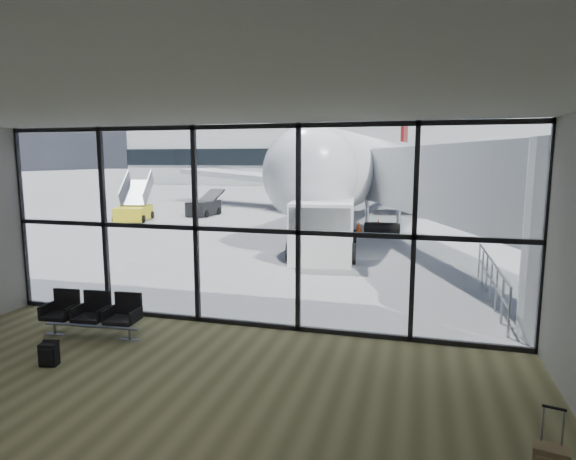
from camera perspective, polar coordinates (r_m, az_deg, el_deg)
The scene contains 21 objects.
ground at distance 50.14m, azimuth 11.06°, elevation 3.99°, with size 220.00×220.00×0.00m, color slate.
lounge_shell at distance 6.35m, azimuth -20.28°, elevation -2.14°, with size 12.02×8.01×4.51m.
glass_curtain_wall at distance 10.63m, azimuth -5.05°, elevation 0.24°, with size 12.10×0.12×4.50m.
jet_bridge at distance 17.02m, azimuth 19.47°, elevation 4.59°, with size 8.00×16.50×4.33m.
apron_railing at distance 13.85m, azimuth 22.99°, elevation -4.92°, with size 0.06×5.46×1.11m.
far_terminal at distance 71.97m, azimuth 12.02°, elevation 8.62°, with size 80.00×12.20×11.00m.
tree_0 at distance 95.24m, azimuth -15.65°, elevation 8.66°, with size 4.95×4.95×7.12m.
tree_1 at distance 92.33m, azimuth -12.42°, elevation 9.17°, with size 5.61×5.61×8.07m.
tree_2 at distance 89.73m, azimuth -8.99°, elevation 9.69°, with size 6.27×6.27×9.03m.
tree_3 at distance 87.43m, azimuth -5.34°, elevation 8.98°, with size 4.95×4.95×7.12m.
tree_4 at distance 85.52m, azimuth -1.52°, elevation 9.44°, with size 5.61×5.61×8.07m.
tree_5 at distance 84.00m, azimuth 2.46°, elevation 9.88°, with size 6.27×6.27×9.03m.
seating_row at distance 11.20m, azimuth -22.04°, elevation -8.97°, with size 2.14×0.75×0.95m.
backpack at distance 10.06m, azimuth -26.50°, elevation -13.05°, with size 0.35×0.33×0.47m.
airliner at distance 36.48m, azimuth 10.64°, elevation 7.28°, with size 34.17×39.64×10.21m.
service_van at distance 18.84m, azimuth 4.33°, elevation 0.43°, with size 2.98×5.35×2.22m.
belt_loader at distance 32.69m, azimuth -9.86°, elevation 2.70°, with size 1.56×3.67×1.67m.
mobile_stairs at distance 31.07m, azimuth -17.76°, elevation 2.16°, with size 2.51×3.74×2.41m.
traffic_cone_a at distance 24.89m, azimuth 8.37°, elevation 0.32°, with size 0.42×0.42×0.59m.
traffic_cone_b at distance 19.75m, azimuth 7.41°, elevation -1.75°, with size 0.42×0.42×0.61m.
traffic_cone_c at distance 26.02m, azimuth 10.65°, elevation 0.62°, with size 0.42×0.42×0.59m.
Camera 1 is at (3.66, -9.87, 3.76)m, focal length 30.00 mm.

